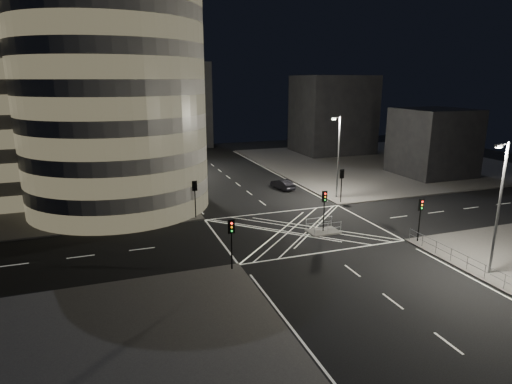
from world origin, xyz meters
name	(u,v)px	position (x,y,z in m)	size (l,w,h in m)	color
ground	(298,230)	(0.00, 0.00, 0.00)	(120.00, 120.00, 0.00)	black
sidewalk_far_left	(17,189)	(-29.00, 27.00, 0.07)	(42.00, 42.00, 0.15)	#4C4947
sidewalk_far_right	(382,162)	(29.00, 27.00, 0.07)	(42.00, 42.00, 0.15)	#4C4947
central_island	(323,231)	(2.00, -1.50, 0.07)	(3.00, 2.00, 0.15)	slate
office_tower_curved	(69,95)	(-20.74, 18.74, 12.65)	(30.00, 29.00, 27.20)	gray
office_block_rear	(71,100)	(-22.00, 42.00, 11.15)	(24.00, 16.00, 22.00)	gray
building_right_far	(332,114)	(26.00, 40.00, 7.65)	(14.00, 12.00, 15.00)	black
building_right_near	(433,142)	(30.00, 16.00, 5.15)	(10.00, 10.00, 10.00)	black
building_far_end	(167,105)	(-4.00, 58.00, 9.00)	(18.00, 8.00, 18.00)	black
tree_a	(174,172)	(-10.50, 9.00, 4.77)	(4.46, 4.46, 7.19)	black
tree_b	(166,163)	(-10.50, 15.00, 4.65)	(4.57, 4.57, 7.14)	black
tree_c	(160,151)	(-10.50, 21.00, 5.15)	(4.83, 4.83, 7.78)	black
tree_d	(154,146)	(-10.50, 27.00, 5.08)	(5.12, 5.12, 7.88)	black
tree_e	(150,144)	(-10.50, 33.00, 4.42)	(4.37, 4.37, 6.79)	black
traffic_signal_fl	(195,192)	(-8.80, 6.80, 2.91)	(0.55, 0.22, 4.00)	black
traffic_signal_nl	(231,235)	(-8.80, -6.80, 2.91)	(0.55, 0.22, 4.00)	black
traffic_signal_fr	(342,180)	(8.80, 6.80, 2.91)	(0.55, 0.22, 4.00)	black
traffic_signal_nr	(420,212)	(8.80, -6.80, 2.91)	(0.55, 0.22, 4.00)	black
traffic_signal_island	(324,203)	(2.00, -1.50, 2.91)	(0.55, 0.22, 4.00)	black
street_lamp_left_near	(179,160)	(-9.44, 12.00, 5.54)	(1.25, 0.25, 10.00)	slate
street_lamp_left_far	(159,139)	(-9.44, 30.00, 5.54)	(1.25, 0.25, 10.00)	slate
street_lamp_right_far	(338,154)	(9.44, 9.00, 5.54)	(1.25, 0.25, 10.00)	slate
street_lamp_right_near	(499,205)	(9.44, -14.00, 5.54)	(1.25, 0.25, 10.00)	slate
railing_near_right	(459,259)	(8.30, -12.15, 0.70)	(0.06, 11.70, 1.10)	slate
railing_island_south	(328,228)	(2.00, -2.40, 0.70)	(2.80, 0.06, 1.10)	slate
railing_island_north	(319,223)	(2.00, -0.60, 0.70)	(2.80, 0.06, 1.10)	slate
sedan	(283,184)	(4.88, 15.37, 0.68)	(1.44, 4.14, 1.36)	black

